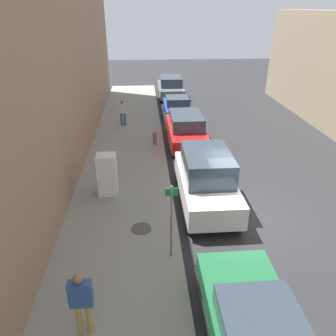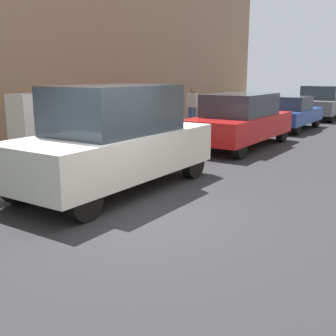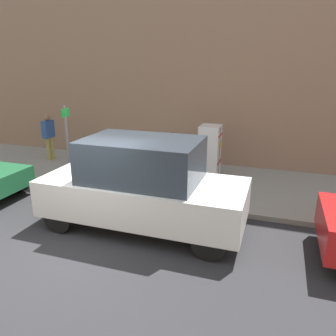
{
  "view_description": "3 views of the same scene",
  "coord_description": "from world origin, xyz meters",
  "px_view_note": "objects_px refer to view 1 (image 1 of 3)",
  "views": [
    {
      "loc": [
        -3.55,
        -9.87,
        6.95
      ],
      "look_at": [
        -2.72,
        1.42,
        1.36
      ],
      "focal_mm": 35.0,
      "sensor_mm": 36.0,
      "label": 1
    },
    {
      "loc": [
        4.33,
        -5.52,
        2.39
      ],
      "look_at": [
        -0.0,
        0.99,
        0.62
      ],
      "focal_mm": 45.0,
      "sensor_mm": 36.0,
      "label": 2
    },
    {
      "loc": [
        5.2,
        3.8,
        3.74
      ],
      "look_at": [
        -2.57,
        1.16,
        1.12
      ],
      "focal_mm": 35.0,
      "sensor_mm": 36.0,
      "label": 3
    }
  ],
  "objects_px": {
    "discarded_refrigerator": "(107,175)",
    "pedestrian_standing_near": "(81,299)",
    "pedestrian_walking_far": "(123,111)",
    "parked_van_white": "(206,179)",
    "parked_suv_red": "(186,129)",
    "parked_suv_gray": "(171,87)",
    "street_sign_post": "(171,218)",
    "fire_hydrant": "(155,138)",
    "parked_sedan_green": "(258,333)",
    "parked_hatchback_blue": "(177,107)"
  },
  "relations": [
    {
      "from": "discarded_refrigerator",
      "to": "pedestrian_standing_near",
      "type": "xyz_separation_m",
      "value": [
        0.03,
        -6.32,
        0.18
      ]
    },
    {
      "from": "pedestrian_walking_far",
      "to": "parked_van_white",
      "type": "xyz_separation_m",
      "value": [
        3.63,
        -9.31,
        0.0
      ]
    },
    {
      "from": "parked_suv_red",
      "to": "parked_suv_gray",
      "type": "relative_size",
      "value": 1.02
    },
    {
      "from": "pedestrian_walking_far",
      "to": "parked_suv_red",
      "type": "bearing_deg",
      "value": -65.78
    },
    {
      "from": "street_sign_post",
      "to": "parked_suv_gray",
      "type": "bearing_deg",
      "value": 85.45
    },
    {
      "from": "fire_hydrant",
      "to": "parked_suv_gray",
      "type": "height_order",
      "value": "parked_suv_gray"
    },
    {
      "from": "parked_suv_gray",
      "to": "parked_van_white",
      "type": "bearing_deg",
      "value": -90.0
    },
    {
      "from": "fire_hydrant",
      "to": "pedestrian_walking_far",
      "type": "relative_size",
      "value": 0.45
    },
    {
      "from": "street_sign_post",
      "to": "parked_sedan_green",
      "type": "bearing_deg",
      "value": -63.66
    },
    {
      "from": "pedestrian_walking_far",
      "to": "parked_suv_gray",
      "type": "distance_m",
      "value": 8.35
    },
    {
      "from": "fire_hydrant",
      "to": "parked_suv_red",
      "type": "distance_m",
      "value": 1.8
    },
    {
      "from": "pedestrian_standing_near",
      "to": "parked_suv_gray",
      "type": "height_order",
      "value": "pedestrian_standing_near"
    },
    {
      "from": "street_sign_post",
      "to": "parked_van_white",
      "type": "bearing_deg",
      "value": 62.97
    },
    {
      "from": "pedestrian_walking_far",
      "to": "parked_hatchback_blue",
      "type": "distance_m",
      "value": 4.17
    },
    {
      "from": "pedestrian_standing_near",
      "to": "parked_van_white",
      "type": "bearing_deg",
      "value": -84.02
    },
    {
      "from": "street_sign_post",
      "to": "parked_suv_red",
      "type": "height_order",
      "value": "street_sign_post"
    },
    {
      "from": "pedestrian_standing_near",
      "to": "parked_suv_red",
      "type": "distance_m",
      "value": 12.33
    },
    {
      "from": "pedestrian_walking_far",
      "to": "parked_hatchback_blue",
      "type": "relative_size",
      "value": 0.41
    },
    {
      "from": "parked_sedan_green",
      "to": "fire_hydrant",
      "type": "bearing_deg",
      "value": 98.08
    },
    {
      "from": "parked_van_white",
      "to": "parked_suv_red",
      "type": "bearing_deg",
      "value": 90.0
    },
    {
      "from": "pedestrian_standing_near",
      "to": "parked_suv_gray",
      "type": "xyz_separation_m",
      "value": [
        3.78,
        22.37,
        -0.29
      ]
    },
    {
      "from": "parked_sedan_green",
      "to": "parked_suv_red",
      "type": "distance_m",
      "value": 12.5
    },
    {
      "from": "discarded_refrigerator",
      "to": "parked_suv_gray",
      "type": "relative_size",
      "value": 0.37
    },
    {
      "from": "parked_sedan_green",
      "to": "parked_suv_gray",
      "type": "xyz_separation_m",
      "value": [
        0.0,
        23.14,
        0.17
      ]
    },
    {
      "from": "street_sign_post",
      "to": "discarded_refrigerator",
      "type": "bearing_deg",
      "value": 119.73
    },
    {
      "from": "street_sign_post",
      "to": "parked_hatchback_blue",
      "type": "distance_m",
      "value": 14.54
    },
    {
      "from": "fire_hydrant",
      "to": "parked_suv_gray",
      "type": "relative_size",
      "value": 0.15
    },
    {
      "from": "street_sign_post",
      "to": "parked_hatchback_blue",
      "type": "xyz_separation_m",
      "value": [
        1.59,
        14.44,
        -0.78
      ]
    },
    {
      "from": "street_sign_post",
      "to": "pedestrian_walking_far",
      "type": "relative_size",
      "value": 1.5
    },
    {
      "from": "discarded_refrigerator",
      "to": "parked_sedan_green",
      "type": "distance_m",
      "value": 8.04
    },
    {
      "from": "discarded_refrigerator",
      "to": "pedestrian_walking_far",
      "type": "relative_size",
      "value": 1.06
    },
    {
      "from": "discarded_refrigerator",
      "to": "parked_van_white",
      "type": "distance_m",
      "value": 3.88
    },
    {
      "from": "discarded_refrigerator",
      "to": "parked_van_white",
      "type": "height_order",
      "value": "parked_van_white"
    },
    {
      "from": "street_sign_post",
      "to": "pedestrian_standing_near",
      "type": "distance_m",
      "value": 3.29
    },
    {
      "from": "pedestrian_standing_near",
      "to": "parked_van_white",
      "type": "distance_m",
      "value": 6.71
    },
    {
      "from": "parked_van_white",
      "to": "street_sign_post",
      "type": "bearing_deg",
      "value": -117.03
    },
    {
      "from": "parked_van_white",
      "to": "parked_suv_red",
      "type": "height_order",
      "value": "parked_van_white"
    },
    {
      "from": "street_sign_post",
      "to": "fire_hydrant",
      "type": "height_order",
      "value": "street_sign_post"
    },
    {
      "from": "discarded_refrigerator",
      "to": "fire_hydrant",
      "type": "bearing_deg",
      "value": 68.31
    },
    {
      "from": "parked_van_white",
      "to": "parked_hatchback_blue",
      "type": "bearing_deg",
      "value": 90.0
    },
    {
      "from": "parked_suv_red",
      "to": "parked_sedan_green",
      "type": "bearing_deg",
      "value": -90.0
    },
    {
      "from": "parked_suv_red",
      "to": "parked_hatchback_blue",
      "type": "height_order",
      "value": "parked_suv_red"
    },
    {
      "from": "parked_hatchback_blue",
      "to": "parked_suv_gray",
      "type": "xyz_separation_m",
      "value": [
        -0.0,
        5.5,
        0.16
      ]
    },
    {
      "from": "parked_hatchback_blue",
      "to": "street_sign_post",
      "type": "bearing_deg",
      "value": -96.27
    },
    {
      "from": "pedestrian_walking_far",
      "to": "pedestrian_standing_near",
      "type": "bearing_deg",
      "value": -115.69
    },
    {
      "from": "parked_hatchback_blue",
      "to": "parked_suv_gray",
      "type": "distance_m",
      "value": 5.5
    },
    {
      "from": "fire_hydrant",
      "to": "parked_suv_red",
      "type": "bearing_deg",
      "value": 7.75
    },
    {
      "from": "fire_hydrant",
      "to": "pedestrian_standing_near",
      "type": "height_order",
      "value": "pedestrian_standing_near"
    },
    {
      "from": "street_sign_post",
      "to": "parked_sedan_green",
      "type": "height_order",
      "value": "street_sign_post"
    },
    {
      "from": "fire_hydrant",
      "to": "pedestrian_walking_far",
      "type": "distance_m",
      "value": 3.89
    }
  ]
}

